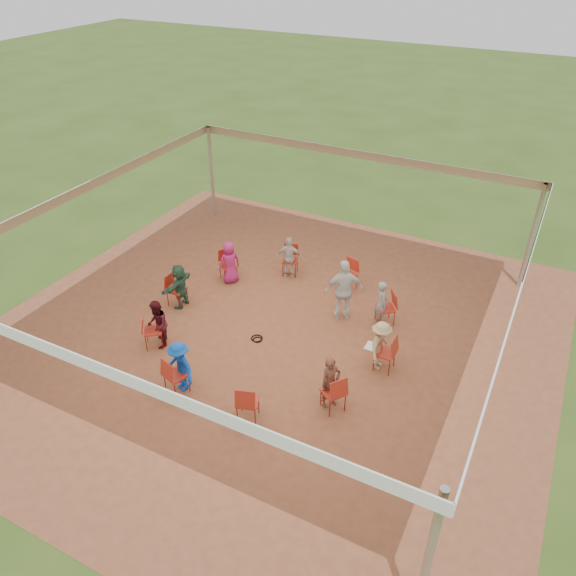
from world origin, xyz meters
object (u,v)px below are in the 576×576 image
at_px(person_seated_6, 180,367).
at_px(person_seated_2, 289,258).
at_px(chair_0, 385,353).
at_px(chair_7, 176,375).
at_px(cable_coil, 257,339).
at_px(chair_5, 177,290).
at_px(person_seated_3, 230,262).
at_px(chair_2, 348,275).
at_px(chair_6, 153,330).
at_px(standing_person, 344,290).
at_px(chair_9, 333,392).
at_px(person_seated_1, 381,303).
at_px(person_seated_4, 180,286).
at_px(chair_4, 228,266).
at_px(person_seated_0, 380,346).
at_px(person_seated_5, 157,324).
at_px(chair_8, 248,402).
at_px(person_seated_7, 331,383).
at_px(chair_3, 290,260).
at_px(laptop, 373,345).
at_px(chair_1, 386,308).

bearing_deg(person_seated_6, person_seated_2, 108.00).
height_order(chair_0, person_seated_6, person_seated_6).
height_order(chair_7, cable_coil, chair_7).
distance_m(chair_5, person_seated_3, 1.71).
height_order(chair_2, chair_6, same).
bearing_deg(chair_0, standing_person, 48.31).
height_order(chair_9, person_seated_1, person_seated_1).
relative_size(person_seated_4, standing_person, 0.74).
height_order(chair_4, chair_5, same).
bearing_deg(person_seated_2, person_seated_0, 126.00).
bearing_deg(person_seated_5, chair_0, 71.59).
height_order(chair_6, chair_8, same).
bearing_deg(person_seated_7, chair_3, 71.59).
bearing_deg(person_seated_5, chair_6, -90.00).
relative_size(chair_0, chair_7, 1.00).
height_order(chair_8, cable_coil, chair_8).
xyz_separation_m(chair_2, chair_3, (-1.73, -0.01, 0.00)).
bearing_deg(person_seated_4, laptop, 90.00).
bearing_deg(chair_4, person_seated_6, 54.91).
height_order(chair_3, person_seated_4, person_seated_4).
bearing_deg(person_seated_3, person_seated_5, 36.00).
height_order(chair_3, chair_7, same).
relative_size(chair_6, cable_coil, 2.52).
distance_m(chair_6, chair_7, 1.73).
bearing_deg(person_seated_0, chair_1, 14.15).
bearing_deg(laptop, chair_0, -90.00).
relative_size(chair_5, person_seated_3, 0.74).
bearing_deg(chair_9, person_seated_1, 37.72).
relative_size(chair_1, chair_7, 1.00).
bearing_deg(chair_0, chair_7, 126.00).
distance_m(chair_0, chair_5, 5.61).
bearing_deg(person_seated_6, standing_person, 80.03).
bearing_deg(chair_5, person_seated_4, 90.00).
bearing_deg(chair_5, person_seated_2, 142.28).
bearing_deg(chair_4, person_seated_2, 158.15).
distance_m(chair_7, person_seated_3, 4.45).
distance_m(chair_1, chair_9, 3.30).
height_order(chair_0, person_seated_7, person_seated_7).
xyz_separation_m(person_seated_5, laptop, (4.69, 1.62, -0.03)).
relative_size(chair_5, person_seated_5, 0.74).
distance_m(chair_0, chair_9, 1.73).
bearing_deg(person_seated_2, standing_person, 132.61).
relative_size(chair_6, laptop, 2.82).
xyz_separation_m(chair_3, chair_6, (-1.37, -4.33, 0.00)).
bearing_deg(person_seated_3, chair_7, 53.09).
relative_size(chair_0, person_seated_1, 0.74).
relative_size(person_seated_1, person_seated_3, 1.00).
distance_m(person_seated_0, laptop, 0.17).
relative_size(person_seated_4, person_seated_7, 1.00).
bearing_deg(standing_person, chair_4, -36.44).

